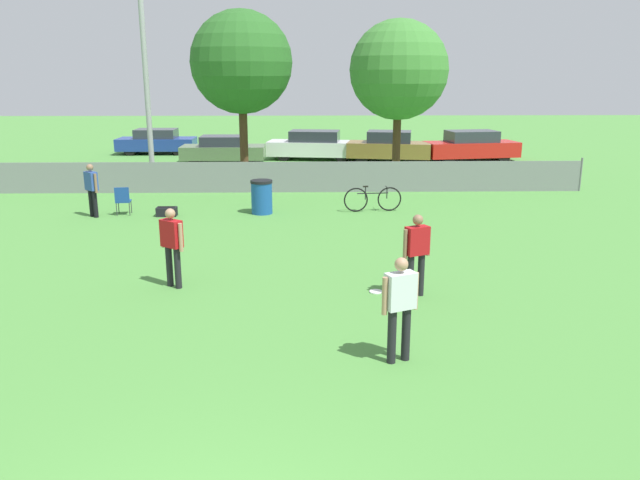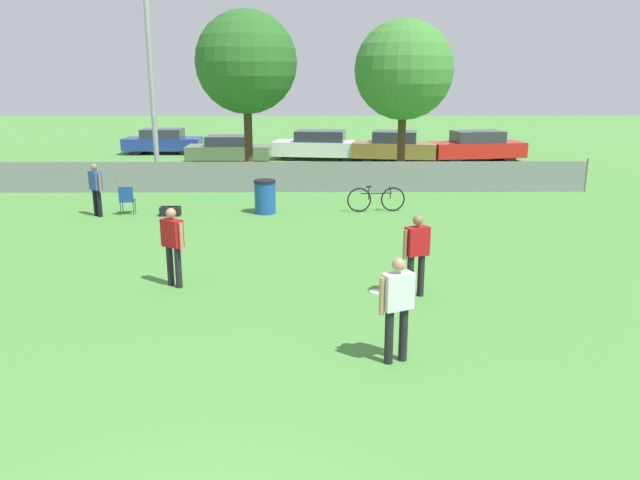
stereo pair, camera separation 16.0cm
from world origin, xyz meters
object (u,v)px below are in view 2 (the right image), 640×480
parked_car_blue (163,141)px  trash_bin (265,197)px  tree_far_right (404,70)px  spectator_in_blue (96,186)px  player_receiver_white (397,302)px  tree_near_pole (246,63)px  parked_car_olive (229,149)px  bicycle_sideline (376,199)px  gear_bag_sideline (170,211)px  frisbee_disc (376,292)px  light_pole (148,27)px  parked_car_tan (395,147)px  player_thrower_red (173,241)px  player_defender_red (417,250)px  parked_car_white (320,145)px  parked_car_red (477,146)px  folding_chair_sideline (127,199)px

parked_car_blue → trash_bin: bearing=-66.5°
tree_far_right → spectator_in_blue: size_ratio=3.92×
spectator_in_blue → player_receiver_white: bearing=170.6°
tree_near_pole → parked_car_olive: bearing=105.7°
bicycle_sideline → parked_car_blue: (-9.95, 14.55, 0.25)m
spectator_in_blue → gear_bag_sideline: 2.28m
frisbee_disc → parked_car_olive: bearing=106.1°
tree_far_right → bicycle_sideline: bearing=-104.3°
player_receiver_white → parked_car_blue: (-9.24, 24.94, -0.29)m
light_pole → parked_car_tan: (9.95, 6.18, -5.08)m
player_thrower_red → parked_car_olive: 17.89m
player_defender_red → bicycle_sideline: (-0.02, 7.61, -0.54)m
spectator_in_blue → parked_car_olive: (2.40, 11.46, -0.27)m
light_pole → parked_car_olive: size_ratio=2.55×
light_pole → parked_car_white: 10.68m
light_pole → player_thrower_red: light_pole is taller
tree_far_right → parked_car_blue: tree_far_right is taller
light_pole → trash_bin: bearing=-49.7°
light_pole → spectator_in_blue: bearing=-94.0°
tree_far_right → frisbee_disc: tree_far_right is taller
trash_bin → gear_bag_sideline: 2.87m
tree_near_pole → bicycle_sideline: bearing=-50.8°
frisbee_disc → gear_bag_sideline: 8.82m
frisbee_disc → spectator_in_blue: bearing=138.4°
tree_near_pole → spectator_in_blue: tree_near_pole is taller
frisbee_disc → parked_car_blue: size_ratio=0.06×
tree_near_pole → parked_car_white: bearing=66.8°
spectator_in_blue → bicycle_sideline: size_ratio=0.88×
parked_car_blue → parked_car_olive: size_ratio=1.03×
parked_car_red → trash_bin: bearing=-138.0°
trash_bin → parked_car_white: (1.79, 12.29, 0.18)m
player_defender_red → parked_car_white: player_defender_red is taller
gear_bag_sideline → parked_car_blue: 15.52m
player_thrower_red → parked_car_red: bearing=96.9°
player_receiver_white → parked_car_olive: (-5.26, 21.27, -0.29)m
parked_car_white → parked_car_red: size_ratio=1.02×
player_thrower_red → player_defender_red: 4.77m
tree_near_pole → tree_far_right: 6.10m
player_thrower_red → tree_near_pole: bearing=125.9°
light_pole → player_thrower_red: bearing=-74.9°
parked_car_blue → parked_car_olive: parked_car_blue is taller
player_defender_red → frisbee_disc: 1.19m
frisbee_disc → parked_car_red: bearing=70.4°
player_defender_red → parked_car_red: size_ratio=0.34×
player_receiver_white → trash_bin: (-2.70, 10.17, -0.42)m
player_receiver_white → gear_bag_sideline: 11.35m
light_pole → spectator_in_blue: light_pole is taller
tree_far_right → frisbee_disc: 14.44m
folding_chair_sideline → gear_bag_sideline: size_ratio=1.45×
bicycle_sideline → parked_car_red: 12.91m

